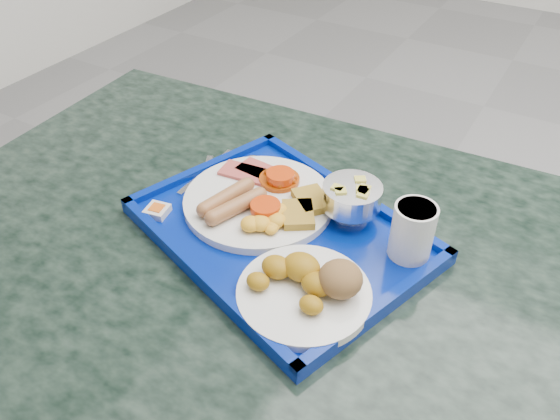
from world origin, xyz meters
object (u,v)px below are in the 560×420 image
object	(u,v)px
tray	(280,232)
juice_cup	(413,230)
table	(275,327)
bread_plate	(309,286)
fruit_bowl	(352,197)
main_plate	(261,201)

from	to	relation	value
tray	juice_cup	world-z (taller)	juice_cup
juice_cup	tray	bearing A→B (deg)	-165.15
table	juice_cup	bearing A→B (deg)	21.75
bread_plate	juice_cup	xyz separation A→B (m)	(0.09, 0.15, 0.03)
bread_plate	table	bearing A→B (deg)	143.57
fruit_bowl	tray	bearing A→B (deg)	-135.02
bread_plate	juice_cup	distance (m)	0.18
fruit_bowl	juice_cup	bearing A→B (deg)	-15.86
table	tray	bearing A→B (deg)	98.80
main_plate	bread_plate	world-z (taller)	bread_plate
bread_plate	juice_cup	size ratio (longest dim) A/B	2.12
tray	fruit_bowl	bearing A→B (deg)	44.98
fruit_bowl	juice_cup	distance (m)	0.12
bread_plate	tray	bearing A→B (deg)	136.65
juice_cup	table	bearing A→B (deg)	-158.25
tray	main_plate	bearing A→B (deg)	149.29
tray	fruit_bowl	world-z (taller)	fruit_bowl
main_plate	fruit_bowl	size ratio (longest dim) A/B	2.65
juice_cup	bread_plate	bearing A→B (deg)	-120.47
main_plate	bread_plate	xyz separation A→B (m)	(0.16, -0.13, 0.01)
main_plate	table	bearing A→B (deg)	-44.15
juice_cup	main_plate	bearing A→B (deg)	-175.72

